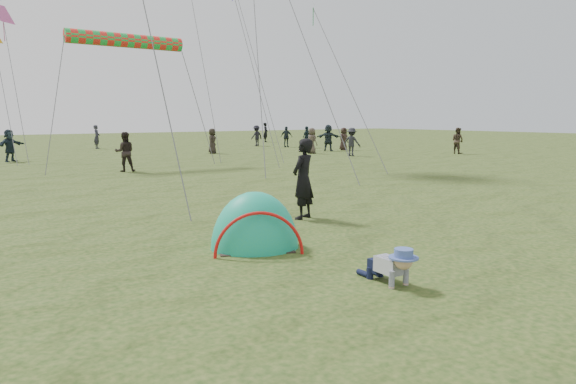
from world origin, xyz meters
TOP-DOWN VIEW (x-y plane):
  - ground at (0.00, 0.00)m, footprint 140.00×140.00m
  - crawling_toddler at (-0.87, -0.35)m, footprint 0.54×0.75m
  - popup_tent at (-1.36, 2.47)m, footprint 1.96×1.82m
  - standing_adult at (0.92, 4.07)m, footprint 0.79×0.67m
  - crowd_person_0 at (4.41, 33.72)m, footprint 0.66×0.75m
  - crowd_person_2 at (17.68, 25.74)m, footprint 1.02×0.64m
  - crowd_person_3 at (15.73, 29.80)m, footprint 1.15×0.77m
  - crowd_person_4 at (8.99, 24.32)m, footprint 0.90×0.91m
  - crowd_person_5 at (-2.37, 24.91)m, footprint 1.56×1.30m
  - crowd_person_7 at (0.92, 16.61)m, footprint 0.96×0.83m
  - crowd_person_10 at (18.00, 21.95)m, footprint 0.84×0.61m
  - crowd_person_11 at (16.53, 21.85)m, footprint 1.46×1.63m
  - crowd_person_12 at (19.88, 34.86)m, footprint 0.74×0.78m
  - crowd_person_13 at (21.51, 15.12)m, footprint 0.67×0.83m
  - crowd_person_14 at (16.81, 27.20)m, footprint 0.87×0.97m
  - crowd_person_15 at (14.74, 17.55)m, footprint 1.02×1.24m
  - crowd_person_16 at (14.11, 20.60)m, footprint 0.63×0.86m
  - rainbow_tube_kite at (2.03, 19.16)m, footprint 5.34×0.64m
  - diamond_kite_3 at (9.34, 14.47)m, footprint 0.86×0.86m
  - diamond_kite_11 at (-1.90, 27.45)m, footprint 1.25×1.25m

SIDE VIEW (x-z plane):
  - ground at x=0.00m, z-range 0.00..0.00m
  - popup_tent at x=-1.36m, z-range -1.01..1.01m
  - crawling_toddler at x=-0.87m, z-range 0.00..0.56m
  - crowd_person_10 at x=18.00m, z-range 0.00..1.58m
  - crowd_person_14 at x=16.81m, z-range 0.00..1.59m
  - crowd_person_4 at x=8.99m, z-range 0.00..1.59m
  - crowd_person_2 at x=17.68m, z-range 0.00..1.62m
  - crowd_person_16 at x=14.11m, z-range 0.00..1.63m
  - crowd_person_3 at x=15.73m, z-range 0.00..1.65m
  - crowd_person_13 at x=21.51m, z-range 0.00..1.65m
  - crowd_person_15 at x=14.74m, z-range 0.00..1.68m
  - crowd_person_5 at x=-2.37m, z-range 0.00..1.68m
  - crowd_person_7 at x=0.92m, z-range 0.00..1.68m
  - crowd_person_0 at x=4.41m, z-range 0.00..1.73m
  - crowd_person_12 at x=19.88m, z-range 0.00..1.79m
  - crowd_person_11 at x=16.53m, z-range 0.00..1.80m
  - standing_adult at x=0.92m, z-range 0.00..1.83m
  - rainbow_tube_kite at x=2.03m, z-range 5.49..6.13m
  - diamond_kite_3 at x=9.34m, z-range 7.21..7.91m
  - diamond_kite_11 at x=-1.90m, z-range 7.36..8.38m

